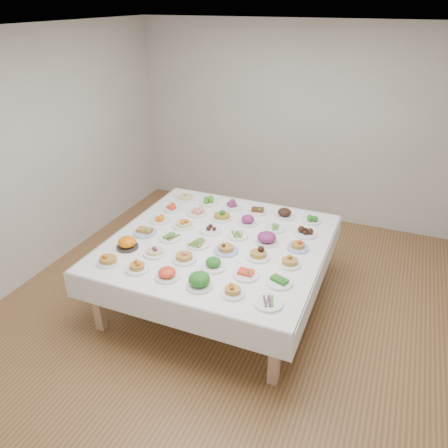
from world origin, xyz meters
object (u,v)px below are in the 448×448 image
at_px(dish_18, 160,219).
at_px(dish_35, 311,219).
at_px(dish_0, 108,259).
at_px(display_table, 219,246).

relative_size(dish_18, dish_35, 1.05).
bearing_deg(dish_0, dish_35, 45.25).
xyz_separation_m(display_table, dish_0, (-0.81, -0.81, 0.12)).
bearing_deg(dish_35, dish_0, -134.75).
height_order(dish_0, dish_18, dish_0).
bearing_deg(dish_35, display_table, -134.59).
distance_m(dish_18, dish_35, 1.73).
bearing_deg(dish_18, display_table, -10.92).
xyz_separation_m(dish_0, dish_35, (1.61, 1.63, -0.02)).
bearing_deg(dish_35, dish_18, -157.60).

